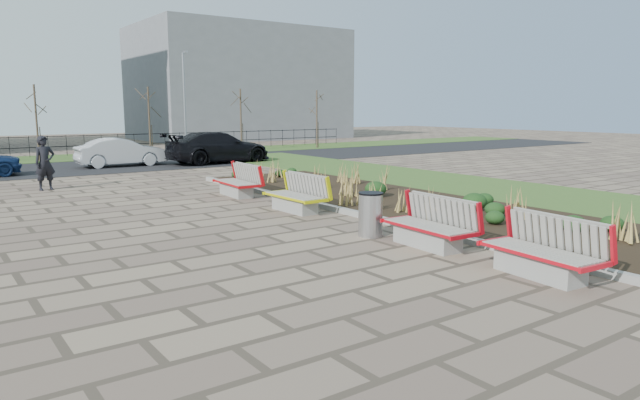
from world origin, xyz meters
TOP-DOWN VIEW (x-y plane):
  - ground at (0.00, 0.00)m, footprint 120.00×120.00m
  - planting_bed at (6.25, 5.00)m, footprint 4.50×18.00m
  - planting_curb at (3.92, 5.00)m, footprint 0.16×18.00m
  - grass_verge_near at (11.00, 5.00)m, footprint 5.00×38.00m
  - grass_verge_far at (0.00, 28.00)m, footprint 80.00×5.00m
  - road at (0.00, 22.00)m, footprint 80.00×7.00m
  - bench_a at (3.00, -1.25)m, footprint 1.08×2.17m
  - bench_b at (3.00, 1.33)m, footprint 1.00×2.14m
  - bench_c at (3.00, 6.31)m, footprint 0.94×2.12m
  - bench_d at (3.00, 9.78)m, footprint 1.02×2.15m
  - litter_bin at (2.71, 2.77)m, footprint 0.54×0.54m
  - pedestrian at (-1.75, 14.82)m, footprint 0.76×0.58m
  - car_silver at (2.81, 21.48)m, footprint 4.17×1.50m
  - car_black at (7.42, 20.32)m, footprint 5.62×2.55m
  - tree_c at (0.00, 26.50)m, footprint 1.40×1.40m
  - tree_d at (6.00, 26.50)m, footprint 1.40×1.40m
  - tree_e at (12.00, 26.50)m, footprint 1.40×1.40m
  - tree_f at (18.00, 26.50)m, footprint 1.40×1.40m
  - lamp_east at (8.00, 26.00)m, footprint 0.24×0.60m
  - railing_fence at (0.00, 29.50)m, footprint 44.00×0.10m
  - building_grey at (20.00, 42.00)m, footprint 18.00×12.00m

SIDE VIEW (x-z plane):
  - ground at x=0.00m, z-range 0.00..0.00m
  - road at x=0.00m, z-range 0.00..0.02m
  - grass_verge_near at x=11.00m, z-range 0.00..0.04m
  - grass_verge_far at x=0.00m, z-range 0.00..0.04m
  - planting_bed at x=6.25m, z-range 0.00..0.10m
  - planting_curb at x=3.92m, z-range 0.00..0.15m
  - litter_bin at x=2.71m, z-range 0.00..0.96m
  - bench_a at x=3.00m, z-range 0.00..1.00m
  - bench_b at x=3.00m, z-range 0.00..1.00m
  - bench_c at x=3.00m, z-range 0.00..1.00m
  - bench_d at x=3.00m, z-range 0.00..1.00m
  - railing_fence at x=0.00m, z-range 0.04..1.24m
  - car_silver at x=2.81m, z-range 0.02..1.39m
  - car_black at x=7.42m, z-range 0.02..1.62m
  - pedestrian at x=-1.75m, z-range 0.00..1.88m
  - tree_c at x=0.00m, z-range 0.04..4.04m
  - tree_d at x=6.00m, z-range 0.04..4.04m
  - tree_e at x=12.00m, z-range 0.04..4.04m
  - tree_f at x=18.00m, z-range 0.04..4.04m
  - lamp_east at x=8.00m, z-range 0.04..6.04m
  - building_grey at x=20.00m, z-range 0.00..10.00m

